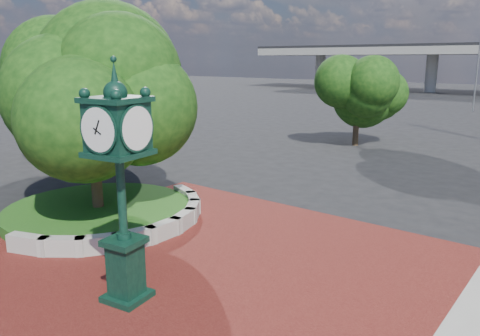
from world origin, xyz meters
The scene contains 9 objects.
ground centered at (0.00, 0.00, 0.00)m, with size 200.00×200.00×0.00m, color black.
plaza centered at (0.00, -1.00, 0.02)m, with size 12.00×12.00×0.04m, color maroon.
planter_wall centered at (-2.71, 0.00, 0.27)m, with size 2.96×6.77×0.54m.
grass_bed centered at (-5.00, 0.00, 0.20)m, with size 6.10×6.10×0.40m, color #1F4E16.
tree_planter centered at (-5.00, 0.00, 3.72)m, with size 5.20×5.20×6.33m.
tree_northwest centered at (-13.00, 5.00, 4.12)m, with size 5.60×5.60×6.93m.
tree_street centered at (-4.00, 18.00, 3.24)m, with size 4.40×4.40×5.45m.
post_clock centered at (0.24, -2.98, 2.86)m, with size 1.22×1.22×5.20m.
street_lamp_far centered at (-2.66, 43.60, 4.81)m, with size 1.82×0.56×8.21m.
Camera 1 is at (8.03, -8.85, 5.22)m, focal length 35.00 mm.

